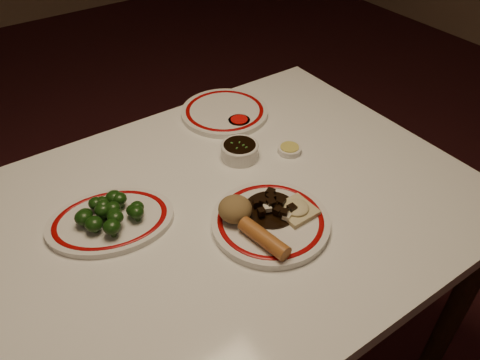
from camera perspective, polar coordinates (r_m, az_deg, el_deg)
name	(u,v)px	position (r m, az deg, el deg)	size (l,w,h in m)	color
dining_table	(227,230)	(1.18, -1.63, -6.06)	(1.20, 0.90, 0.75)	white
main_plate	(270,222)	(1.06, 3.73, -5.10)	(0.30, 0.30, 0.02)	silver
rice_mound	(235,209)	(1.03, -0.60, -3.56)	(0.08, 0.08, 0.05)	olive
spring_roll	(264,238)	(0.99, 2.94, -7.10)	(0.03, 0.03, 0.12)	#A56028
fried_wonton	(296,209)	(1.06, 6.88, -3.58)	(0.08, 0.08, 0.02)	#C8BD8D
stirfry_heap	(272,207)	(1.07, 3.94, -3.29)	(0.12, 0.12, 0.03)	black
broccoli_plate	(111,221)	(1.10, -15.49, -4.80)	(0.34, 0.31, 0.02)	silver
broccoli_pile	(109,211)	(1.08, -15.71, -3.68)	(0.15, 0.13, 0.05)	#23471C
soy_bowl	(240,151)	(1.24, -0.04, 3.54)	(0.10, 0.10, 0.04)	silver
sweet_sour_dish	(239,122)	(1.38, -0.10, 7.10)	(0.06, 0.06, 0.02)	silver
mustard_dish	(289,149)	(1.27, 6.05, 3.72)	(0.06, 0.06, 0.02)	silver
far_plate	(225,112)	(1.42, -1.89, 8.30)	(0.30, 0.30, 0.02)	silver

